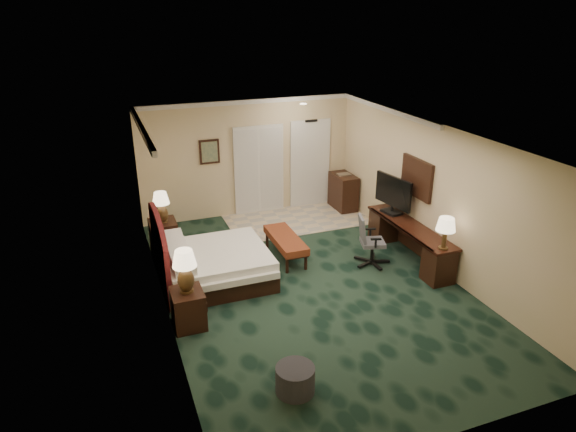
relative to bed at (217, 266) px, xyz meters
name	(u,v)px	position (x,y,z in m)	size (l,w,h in m)	color
floor	(310,285)	(1.49, -0.79, -0.29)	(5.00, 7.50, 0.00)	black
ceiling	(313,137)	(1.49, -0.79, 2.41)	(5.00, 7.50, 0.00)	silver
wall_back	(248,158)	(1.49, 2.96, 1.06)	(5.00, 0.00, 2.70)	beige
wall_front	(451,342)	(1.49, -4.54, 1.06)	(5.00, 0.00, 2.70)	beige
wall_left	(160,237)	(-1.01, -0.79, 1.06)	(0.00, 7.50, 2.70)	beige
wall_right	(436,197)	(3.99, -0.79, 1.06)	(0.00, 7.50, 2.70)	beige
crown_molding	(313,140)	(1.49, -0.79, 2.36)	(5.00, 7.50, 0.10)	silver
tile_patch	(297,220)	(2.39, 2.11, -0.28)	(3.20, 1.70, 0.01)	#B2A99D
headboard	(160,248)	(-0.95, 0.21, 0.41)	(0.12, 2.00, 1.40)	#4F161D
entry_door	(310,164)	(3.04, 2.93, 0.76)	(1.02, 0.06, 2.18)	silver
closet_doors	(259,170)	(1.74, 2.92, 0.76)	(1.20, 0.06, 2.10)	silver
wall_art	(209,152)	(0.59, 2.92, 1.31)	(0.45, 0.06, 0.55)	#425F51
wall_mirror	(417,178)	(3.95, -0.19, 1.26)	(0.05, 0.95, 0.75)	white
bed	(217,266)	(0.00, 0.00, 0.00)	(1.82, 1.69, 0.58)	white
nightstand_near	(188,309)	(-0.75, -1.25, 0.01)	(0.48, 0.55, 0.60)	black
nightstand_far	(164,236)	(-0.73, 1.53, 0.04)	(0.52, 0.60, 0.66)	black
lamp_near	(185,271)	(-0.74, -1.24, 0.66)	(0.37, 0.37, 0.69)	#331E0E
lamp_far	(161,207)	(-0.72, 1.49, 0.68)	(0.33, 0.33, 0.63)	#331E0E
bed_bench	(286,247)	(1.46, 0.39, -0.06)	(0.47, 1.37, 0.46)	maroon
ottoman	(295,379)	(0.26, -3.21, -0.11)	(0.51, 0.51, 0.36)	#28292D
desk	(409,242)	(3.71, -0.49, 0.06)	(0.52, 2.43, 0.70)	black
tv	(393,195)	(3.71, 0.21, 0.80)	(0.08, 1.00, 0.78)	black
desk_lamp	(445,233)	(3.68, -1.55, 0.71)	(0.34, 0.34, 0.59)	#331E0E
desk_chair	(373,240)	(2.93, -0.43, 0.21)	(0.58, 0.54, 0.99)	#525256
minibar	(343,192)	(3.72, 2.41, 0.14)	(0.45, 0.81, 0.86)	black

